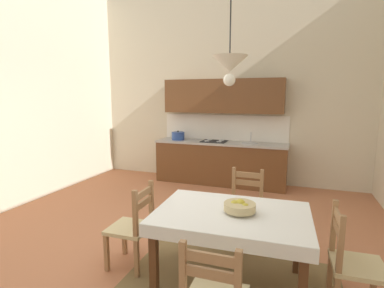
# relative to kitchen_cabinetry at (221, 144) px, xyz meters

# --- Properties ---
(ground_plane) EXTENTS (6.41, 7.04, 0.10)m
(ground_plane) POSITION_rel_kitchen_cabinetry_xyz_m (0.03, -2.95, -0.91)
(ground_plane) COLOR #B7704C
(wall_back) EXTENTS (6.41, 0.12, 4.14)m
(wall_back) POSITION_rel_kitchen_cabinetry_xyz_m (0.03, 0.33, 1.21)
(wall_back) COLOR beige
(wall_back) RESTS_ON ground_plane
(kitchen_cabinetry) EXTENTS (2.76, 0.63, 2.20)m
(kitchen_cabinetry) POSITION_rel_kitchen_cabinetry_xyz_m (0.00, 0.00, 0.00)
(kitchen_cabinetry) COLOR brown
(kitchen_cabinetry) RESTS_ON ground_plane
(dining_table) EXTENTS (1.49, 1.06, 0.75)m
(dining_table) POSITION_rel_kitchen_cabinetry_xyz_m (0.96, -3.36, -0.22)
(dining_table) COLOR #56331C
(dining_table) RESTS_ON ground_plane
(dining_chair_tv_side) EXTENTS (0.43, 0.43, 0.93)m
(dining_chair_tv_side) POSITION_rel_kitchen_cabinetry_xyz_m (-0.11, -3.39, -0.41)
(dining_chair_tv_side) COLOR #D1BC89
(dining_chair_tv_side) RESTS_ON ground_plane
(dining_chair_window_side) EXTENTS (0.44, 0.44, 0.93)m
(dining_chair_window_side) POSITION_rel_kitchen_cabinetry_xyz_m (2.01, -3.38, -0.41)
(dining_chair_window_side) COLOR #D1BC89
(dining_chair_window_side) RESTS_ON ground_plane
(dining_chair_kitchen_side) EXTENTS (0.42, 0.42, 0.93)m
(dining_chair_kitchen_side) POSITION_rel_kitchen_cabinetry_xyz_m (0.94, -2.43, -0.41)
(dining_chair_kitchen_side) COLOR #D1BC89
(dining_chair_kitchen_side) RESTS_ON ground_plane
(fruit_bowl) EXTENTS (0.30, 0.30, 0.12)m
(fruit_bowl) POSITION_rel_kitchen_cabinetry_xyz_m (1.03, -3.35, -0.04)
(fruit_bowl) COLOR tan
(fruit_bowl) RESTS_ON dining_table
(pendant_lamp) EXTENTS (0.32, 0.32, 0.80)m
(pendant_lamp) POSITION_rel_kitchen_cabinetry_xyz_m (0.91, -3.36, 1.26)
(pendant_lamp) COLOR black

